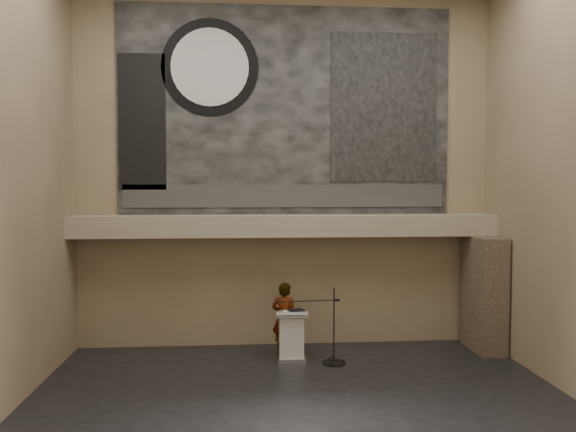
{
  "coord_description": "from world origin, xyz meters",
  "views": [
    {
      "loc": [
        -0.99,
        -9.61,
        3.87
      ],
      "look_at": [
        0.0,
        3.2,
        3.2
      ],
      "focal_mm": 35.0,
      "sensor_mm": 36.0,
      "label": 1
    }
  ],
  "objects": [
    {
      "name": "sprinkler_left",
      "position": [
        -1.6,
        3.55,
        2.67
      ],
      "size": [
        0.04,
        0.04,
        0.06
      ],
      "primitive_type": "cylinder",
      "color": "#B2893D",
      "rests_on": "soffit"
    },
    {
      "name": "papers",
      "position": [
        -0.05,
        2.68,
        1.1
      ],
      "size": [
        0.27,
        0.33,
        0.0
      ],
      "primitive_type": "cube",
      "rotation": [
        0.0,
        0.0,
        -0.25
      ],
      "color": "white",
      "rests_on": "lectern"
    },
    {
      "name": "banner_clock_face",
      "position": [
        -1.8,
        3.91,
        6.7
      ],
      "size": [
        1.84,
        0.02,
        1.84
      ],
      "primitive_type": "cylinder",
      "rotation": [
        1.57,
        0.0,
        0.0
      ],
      "color": "silver",
      "rests_on": "banner"
    },
    {
      "name": "floor",
      "position": [
        0.0,
        0.0,
        0.0
      ],
      "size": [
        10.0,
        10.0,
        0.0
      ],
      "primitive_type": "plane",
      "color": "black",
      "rests_on": "ground"
    },
    {
      "name": "banner",
      "position": [
        0.0,
        3.97,
        5.7
      ],
      "size": [
        8.0,
        0.05,
        5.0
      ],
      "primitive_type": "cube",
      "color": "black",
      "rests_on": "wall_back"
    },
    {
      "name": "banner_brick_print",
      "position": [
        -3.4,
        3.93,
        5.4
      ],
      "size": [
        1.1,
        0.02,
        3.2
      ],
      "primitive_type": "cube",
      "color": "black",
      "rests_on": "banner"
    },
    {
      "name": "mic_stand",
      "position": [
        0.9,
        2.39,
        0.25
      ],
      "size": [
        1.53,
        0.52,
        1.68
      ],
      "rotation": [
        0.0,
        0.0,
        0.07
      ],
      "color": "black",
      "rests_on": "floor"
    },
    {
      "name": "banner_clock_rim",
      "position": [
        -1.8,
        3.93,
        6.7
      ],
      "size": [
        2.3,
        0.02,
        2.3
      ],
      "primitive_type": "cylinder",
      "rotation": [
        1.57,
        0.0,
        0.0
      ],
      "color": "black",
      "rests_on": "banner"
    },
    {
      "name": "banner_building_print",
      "position": [
        2.4,
        3.93,
        5.8
      ],
      "size": [
        2.6,
        0.02,
        3.6
      ],
      "primitive_type": "cube",
      "color": "black",
      "rests_on": "banner"
    },
    {
      "name": "sprinkler_right",
      "position": [
        1.9,
        3.55,
        2.67
      ],
      "size": [
        0.04,
        0.04,
        0.06
      ],
      "primitive_type": "cylinder",
      "color": "#B2893D",
      "rests_on": "soffit"
    },
    {
      "name": "wall_left",
      "position": [
        -5.0,
        0.0,
        4.25
      ],
      "size": [
        0.02,
        8.0,
        8.5
      ],
      "primitive_type": "cube",
      "color": "#836A53",
      "rests_on": "floor"
    },
    {
      "name": "lectern",
      "position": [
        0.03,
        2.69,
        0.55
      ],
      "size": [
        0.69,
        0.5,
        1.13
      ],
      "rotation": [
        0.0,
        0.0,
        -0.0
      ],
      "color": "silver",
      "rests_on": "floor"
    },
    {
      "name": "soffit",
      "position": [
        0.0,
        3.6,
        2.95
      ],
      "size": [
        10.0,
        0.8,
        0.5
      ],
      "primitive_type": "cube",
      "color": "gray",
      "rests_on": "wall_back"
    },
    {
      "name": "stone_pier",
      "position": [
        4.65,
        3.15,
        1.35
      ],
      "size": [
        0.6,
        1.4,
        2.7
      ],
      "primitive_type": "cube",
      "color": "#45362A",
      "rests_on": "floor"
    },
    {
      "name": "wall_back",
      "position": [
        0.0,
        4.0,
        4.25
      ],
      "size": [
        10.0,
        0.02,
        8.5
      ],
      "primitive_type": "cube",
      "color": "#836A53",
      "rests_on": "floor"
    },
    {
      "name": "speaker_person",
      "position": [
        -0.09,
        3.1,
        0.84
      ],
      "size": [
        0.72,
        0.6,
        1.69
      ],
      "primitive_type": "imported",
      "rotation": [
        0.0,
        0.0,
        2.76
      ],
      "color": "white",
      "rests_on": "floor"
    },
    {
      "name": "wall_front",
      "position": [
        0.0,
        -4.0,
        4.25
      ],
      "size": [
        10.0,
        0.02,
        8.5
      ],
      "primitive_type": "cube",
      "color": "#836A53",
      "rests_on": "floor"
    },
    {
      "name": "binder",
      "position": [
        0.14,
        2.7,
        1.12
      ],
      "size": [
        0.4,
        0.37,
        0.04
      ],
      "primitive_type": "cube",
      "rotation": [
        0.0,
        0.0,
        0.4
      ],
      "color": "black",
      "rests_on": "lectern"
    },
    {
      "name": "banner_text_strip",
      "position": [
        0.0,
        3.93,
        3.65
      ],
      "size": [
        7.76,
        0.02,
        0.55
      ],
      "primitive_type": "cube",
      "color": "#2E2E2E",
      "rests_on": "banner"
    }
  ]
}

